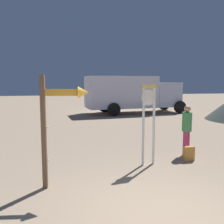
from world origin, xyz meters
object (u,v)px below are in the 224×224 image
at_px(standing_clock, 149,116).
at_px(arrow_sign, 59,115).
at_px(person_near_clock, 187,127).
at_px(backpack, 189,154).
at_px(box_truck_near, 131,93).

distance_m(standing_clock, arrow_sign, 2.65).
bearing_deg(arrow_sign, person_near_clock, 22.75).
relative_size(standing_clock, backpack, 5.30).
distance_m(arrow_sign, person_near_clock, 4.36).
xyz_separation_m(standing_clock, arrow_sign, (-2.43, -1.03, 0.24)).
xyz_separation_m(person_near_clock, box_truck_near, (1.45, 10.59, 0.63)).
bearing_deg(backpack, standing_clock, -177.33).
bearing_deg(box_truck_near, standing_clock, -104.88).
xyz_separation_m(standing_clock, box_truck_near, (2.98, 11.22, 0.14)).
bearing_deg(person_near_clock, arrow_sign, -157.25).
relative_size(standing_clock, person_near_clock, 1.42).
relative_size(arrow_sign, person_near_clock, 1.56).
height_order(standing_clock, person_near_clock, standing_clock).
distance_m(standing_clock, person_near_clock, 1.72).
distance_m(person_near_clock, box_truck_near, 10.70).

